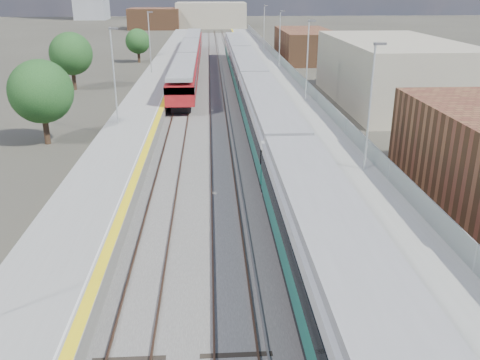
{
  "coord_description": "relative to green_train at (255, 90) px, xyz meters",
  "views": [
    {
      "loc": [
        -2.67,
        -6.64,
        11.44
      ],
      "look_at": [
        -1.25,
        17.45,
        2.2
      ],
      "focal_mm": 38.0,
      "sensor_mm": 36.0,
      "label": 1
    }
  ],
  "objects": [
    {
      "name": "ground",
      "position": [
        -1.5,
        9.78,
        -2.39
      ],
      "size": [
        320.0,
        320.0,
        0.0
      ],
      "primitive_type": "plane",
      "color": "#47443A",
      "rests_on": "ground"
    },
    {
      "name": "ballast_bed",
      "position": [
        -3.75,
        12.28,
        -2.36
      ],
      "size": [
        10.5,
        155.0,
        0.06
      ],
      "primitive_type": "cube",
      "color": "#565451",
      "rests_on": "ground"
    },
    {
      "name": "tracks",
      "position": [
        -3.15,
        13.95,
        -2.28
      ],
      "size": [
        8.96,
        160.0,
        0.17
      ],
      "color": "#4C3323",
      "rests_on": "ground"
    },
    {
      "name": "platform_right",
      "position": [
        3.78,
        12.27,
        -1.85
      ],
      "size": [
        4.7,
        155.0,
        8.52
      ],
      "color": "slate",
      "rests_on": "ground"
    },
    {
      "name": "platform_left",
      "position": [
        -10.55,
        12.27,
        -1.87
      ],
      "size": [
        4.3,
        155.0,
        8.52
      ],
      "color": "slate",
      "rests_on": "ground"
    },
    {
      "name": "green_train",
      "position": [
        0.0,
        0.0,
        0.0
      ],
      "size": [
        3.08,
        85.68,
        3.39
      ],
      "color": "black",
      "rests_on": "ground"
    },
    {
      "name": "red_train",
      "position": [
        -7.0,
        27.75,
        -0.29
      ],
      "size": [
        2.81,
        57.09,
        3.55
      ],
      "color": "black",
      "rests_on": "ground"
    },
    {
      "name": "tree_a",
      "position": [
        -16.81,
        -8.31,
        1.67
      ],
      "size": [
        4.76,
        4.76,
        6.44
      ],
      "color": "#382619",
      "rests_on": "ground"
    },
    {
      "name": "tree_b",
      "position": [
        -20.1,
        13.87,
        1.76
      ],
      "size": [
        4.87,
        4.87,
        6.59
      ],
      "color": "#382619",
      "rests_on": "ground"
    },
    {
      "name": "tree_c",
      "position": [
        -15.42,
        36.34,
        0.9
      ],
      "size": [
        3.86,
        3.86,
        5.24
      ],
      "color": "#382619",
      "rests_on": "ground"
    },
    {
      "name": "tree_d",
      "position": [
        21.54,
        22.06,
        0.93
      ],
      "size": [
        3.89,
        3.89,
        5.28
      ],
      "color": "#382619",
      "rests_on": "ground"
    }
  ]
}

